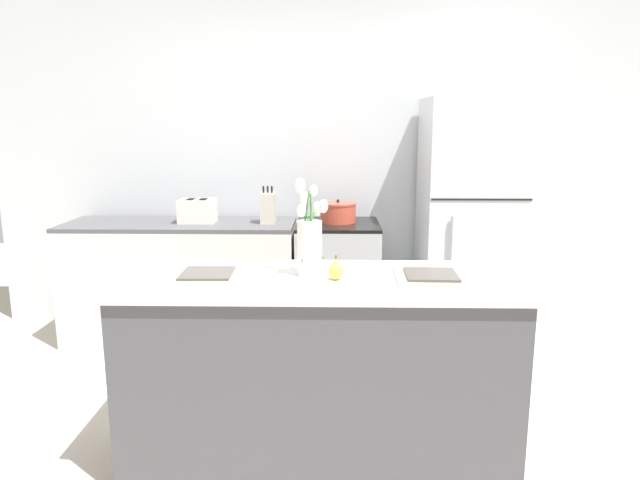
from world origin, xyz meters
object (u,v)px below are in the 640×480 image
at_px(flower_vase, 310,240).
at_px(refrigerator, 469,223).
at_px(pear_figurine, 336,270).
at_px(plate_setting_left, 207,275).
at_px(plate_setting_right, 431,276).
at_px(stove_range, 337,281).
at_px(knife_block, 268,208).
at_px(cooking_pot, 338,212).
at_px(toaster, 197,211).

bearing_deg(flower_vase, refrigerator, 55.19).
height_order(pear_figurine, plate_setting_left, pear_figurine).
bearing_deg(plate_setting_right, pear_figurine, -175.81).
xyz_separation_m(stove_range, knife_block, (-0.51, -0.01, 0.55)).
relative_size(pear_figurine, plate_setting_left, 0.35).
xyz_separation_m(cooking_pot, knife_block, (-0.51, -0.05, 0.04)).
bearing_deg(cooking_pot, flower_vase, -95.13).
height_order(pear_figurine, cooking_pot, cooking_pot).
distance_m(pear_figurine, cooking_pot, 1.68).
bearing_deg(knife_block, toaster, 179.00).
bearing_deg(flower_vase, plate_setting_left, -174.58).
relative_size(plate_setting_right, cooking_pot, 1.20).
bearing_deg(stove_range, refrigerator, 0.04).
relative_size(flower_vase, plate_setting_right, 1.38).
bearing_deg(stove_range, plate_setting_left, -110.53).
distance_m(pear_figurine, plate_setting_right, 0.43).
bearing_deg(refrigerator, stove_range, -179.96).
height_order(refrigerator, plate_setting_left, refrigerator).
relative_size(stove_range, cooking_pot, 3.28).
bearing_deg(refrigerator, toaster, -179.94).
bearing_deg(toaster, stove_range, 0.08).
bearing_deg(flower_vase, stove_range, 84.81).
bearing_deg(plate_setting_right, plate_setting_left, 180.00).
height_order(stove_range, knife_block, knife_block).
xyz_separation_m(flower_vase, plate_setting_right, (0.55, -0.04, -0.15)).
height_order(pear_figurine, plate_setting_right, pear_figurine).
distance_m(stove_range, refrigerator, 1.05).
relative_size(pear_figurine, cooking_pot, 0.42).
relative_size(toaster, knife_block, 1.04).
xyz_separation_m(stove_range, refrigerator, (0.95, 0.00, 0.44)).
distance_m(flower_vase, pear_figurine, 0.18).
distance_m(flower_vase, knife_block, 1.60).
height_order(cooking_pot, knife_block, knife_block).
xyz_separation_m(pear_figurine, plate_setting_right, (0.43, 0.03, -0.03)).
height_order(pear_figurine, toaster, toaster).
relative_size(plate_setting_left, knife_block, 1.20).
bearing_deg(stove_range, cooking_pot, 87.37).
distance_m(pear_figurine, toaster, 1.93).
bearing_deg(flower_vase, knife_block, 103.14).
bearing_deg(knife_block, refrigerator, 0.44).
bearing_deg(knife_block, plate_setting_left, -93.49).
bearing_deg(cooking_pot, refrigerator, -2.18).
distance_m(flower_vase, plate_setting_left, 0.49).
height_order(flower_vase, pear_figurine, flower_vase).
relative_size(refrigerator, pear_figurine, 15.83).
distance_m(stove_range, toaster, 1.15).
xyz_separation_m(plate_setting_right, cooking_pot, (-0.40, 1.65, 0.04)).
relative_size(refrigerator, plate_setting_left, 5.48).
relative_size(flower_vase, cooking_pot, 1.66).
bearing_deg(plate_setting_left, cooking_pot, 69.84).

